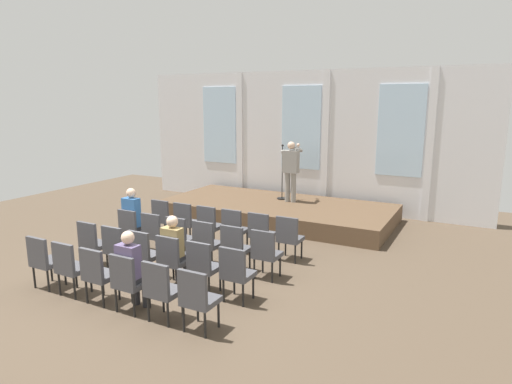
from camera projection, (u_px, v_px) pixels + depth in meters
name	position (u px, v px, depth m)	size (l,w,h in m)	color
ground_plane	(156.00, 285.00, 7.78)	(17.48, 17.48, 0.00)	brown
rear_partition	(302.00, 139.00, 13.17)	(10.71, 0.14, 4.04)	silver
stage_platform	(277.00, 211.00, 12.09)	(6.17, 2.81, 0.44)	brown
speaker	(291.00, 167.00, 12.00)	(0.51, 0.69, 1.66)	gray
mic_stand	(282.00, 187.00, 12.45)	(0.28, 0.28, 1.55)	black
chair_r0_c0	(163.00, 216.00, 10.28)	(0.46, 0.44, 0.94)	black
chair_r0_c1	(186.00, 220.00, 9.99)	(0.46, 0.44, 0.94)	black
chair_r0_c2	(209.00, 223.00, 9.70)	(0.46, 0.44, 0.94)	black
chair_r0_c3	(234.00, 227.00, 9.41)	(0.46, 0.44, 0.94)	black
chair_r0_c4	(261.00, 231.00, 9.12)	(0.46, 0.44, 0.94)	black
chair_r0_c5	(289.00, 236.00, 8.83)	(0.46, 0.44, 0.94)	black
chair_r1_c0	(131.00, 228.00, 9.37)	(0.46, 0.44, 0.94)	black
audience_r1_c0	(133.00, 216.00, 9.39)	(0.36, 0.39, 1.39)	#2D2D33
chair_r1_c1	(155.00, 232.00, 9.08)	(0.46, 0.44, 0.94)	black
chair_r1_c2	(180.00, 236.00, 8.79)	(0.46, 0.44, 0.94)	black
chair_r1_c3	(206.00, 241.00, 8.50)	(0.46, 0.44, 0.94)	black
chair_r1_c4	(235.00, 246.00, 8.21)	(0.46, 0.44, 0.94)	black
chair_r1_c5	(265.00, 251.00, 7.92)	(0.46, 0.44, 0.94)	black
chair_r2_c0	(92.00, 242.00, 8.46)	(0.46, 0.44, 0.94)	black
chair_r2_c1	(117.00, 247.00, 8.17)	(0.46, 0.44, 0.94)	black
chair_r2_c2	(143.00, 252.00, 7.87)	(0.46, 0.44, 0.94)	black
chair_r2_c3	(172.00, 258.00, 7.58)	(0.46, 0.44, 0.94)	black
audience_r2_c3	(175.00, 247.00, 7.62)	(0.36, 0.39, 1.27)	#2D2D33
chair_r2_c4	(203.00, 264.00, 7.29)	(0.46, 0.44, 0.94)	black
chair_r2_c5	(236.00, 271.00, 7.00)	(0.46, 0.44, 0.94)	black
chair_r3_c0	(44.00, 259.00, 7.54)	(0.46, 0.44, 0.94)	black
chair_r3_c1	(70.00, 265.00, 7.25)	(0.46, 0.44, 0.94)	black
chair_r3_c2	(98.00, 272.00, 6.96)	(0.46, 0.44, 0.94)	black
chair_r3_c3	(128.00, 279.00, 6.67)	(0.46, 0.44, 0.94)	black
audience_r3_c3	(131.00, 266.00, 6.71)	(0.36, 0.39, 1.28)	#2D2D33
chair_r3_c4	(161.00, 288.00, 6.38)	(0.46, 0.44, 0.94)	black
chair_r3_c5	(197.00, 296.00, 6.09)	(0.46, 0.44, 0.94)	black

